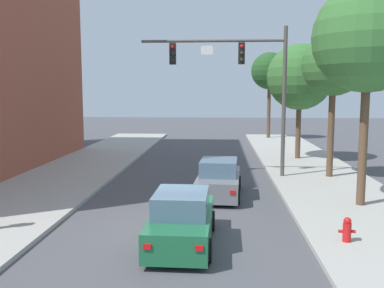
{
  "coord_description": "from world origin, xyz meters",
  "views": [
    {
      "loc": [
        1.39,
        -13.13,
        4.46
      ],
      "look_at": [
        0.09,
        6.73,
        2.0
      ],
      "focal_mm": 40.1,
      "sensor_mm": 36.0,
      "label": 1
    }
  ],
  "objects_px": {
    "traffic_signal_mast": "(243,73)",
    "street_tree_second": "(334,65)",
    "street_tree_nearest": "(368,38)",
    "fire_hydrant": "(347,230)",
    "street_tree_third": "(300,77)",
    "street_tree_farthest": "(270,71)",
    "car_following_green": "(182,220)",
    "car_lead_grey": "(219,180)"
  },
  "relations": [
    {
      "from": "traffic_signal_mast",
      "to": "street_tree_second",
      "type": "relative_size",
      "value": 1.04
    },
    {
      "from": "street_tree_nearest",
      "to": "fire_hydrant",
      "type": "bearing_deg",
      "value": -112.26
    },
    {
      "from": "fire_hydrant",
      "to": "street_tree_third",
      "type": "distance_m",
      "value": 16.46
    },
    {
      "from": "traffic_signal_mast",
      "to": "street_tree_farthest",
      "type": "xyz_separation_m",
      "value": [
        3.42,
        18.41,
        0.89
      ]
    },
    {
      "from": "street_tree_third",
      "to": "car_following_green",
      "type": "bearing_deg",
      "value": -111.21
    },
    {
      "from": "car_lead_grey",
      "to": "street_tree_third",
      "type": "distance_m",
      "value": 12.06
    },
    {
      "from": "street_tree_nearest",
      "to": "street_tree_farthest",
      "type": "distance_m",
      "value": 23.92
    },
    {
      "from": "traffic_signal_mast",
      "to": "street_tree_nearest",
      "type": "height_order",
      "value": "street_tree_nearest"
    },
    {
      "from": "car_lead_grey",
      "to": "traffic_signal_mast",
      "type": "bearing_deg",
      "value": 73.7
    },
    {
      "from": "street_tree_nearest",
      "to": "car_following_green",
      "type": "bearing_deg",
      "value": -146.4
    },
    {
      "from": "traffic_signal_mast",
      "to": "fire_hydrant",
      "type": "relative_size",
      "value": 10.42
    },
    {
      "from": "street_tree_nearest",
      "to": "street_tree_second",
      "type": "relative_size",
      "value": 1.15
    },
    {
      "from": "street_tree_nearest",
      "to": "street_tree_farthest",
      "type": "height_order",
      "value": "street_tree_nearest"
    },
    {
      "from": "fire_hydrant",
      "to": "street_tree_nearest",
      "type": "bearing_deg",
      "value": 67.74
    },
    {
      "from": "street_tree_second",
      "to": "street_tree_farthest",
      "type": "distance_m",
      "value": 18.42
    },
    {
      "from": "street_tree_second",
      "to": "street_tree_farthest",
      "type": "xyz_separation_m",
      "value": [
        -1.05,
        18.38,
        0.54
      ]
    },
    {
      "from": "traffic_signal_mast",
      "to": "car_following_green",
      "type": "xyz_separation_m",
      "value": [
        -2.21,
        -9.79,
        -4.65
      ]
    },
    {
      "from": "traffic_signal_mast",
      "to": "car_following_green",
      "type": "height_order",
      "value": "traffic_signal_mast"
    },
    {
      "from": "car_following_green",
      "to": "street_tree_third",
      "type": "distance_m",
      "value": 17.56
    },
    {
      "from": "car_following_green",
      "to": "fire_hydrant",
      "type": "relative_size",
      "value": 5.92
    },
    {
      "from": "traffic_signal_mast",
      "to": "street_tree_second",
      "type": "bearing_deg",
      "value": 0.42
    },
    {
      "from": "car_following_green",
      "to": "street_tree_nearest",
      "type": "bearing_deg",
      "value": 33.6
    },
    {
      "from": "car_lead_grey",
      "to": "fire_hydrant",
      "type": "distance_m",
      "value": 6.85
    },
    {
      "from": "car_following_green",
      "to": "street_tree_farthest",
      "type": "height_order",
      "value": "street_tree_farthest"
    },
    {
      "from": "traffic_signal_mast",
      "to": "street_tree_nearest",
      "type": "bearing_deg",
      "value": -52.2
    },
    {
      "from": "street_tree_nearest",
      "to": "street_tree_third",
      "type": "relative_size",
      "value": 1.14
    },
    {
      "from": "street_tree_second",
      "to": "street_tree_third",
      "type": "height_order",
      "value": "street_tree_third"
    },
    {
      "from": "car_lead_grey",
      "to": "street_tree_farthest",
      "type": "distance_m",
      "value": 23.45
    },
    {
      "from": "car_lead_grey",
      "to": "street_tree_farthest",
      "type": "xyz_separation_m",
      "value": [
        4.56,
        22.33,
        5.55
      ]
    },
    {
      "from": "fire_hydrant",
      "to": "car_following_green",
      "type": "bearing_deg",
      "value": -178.54
    },
    {
      "from": "traffic_signal_mast",
      "to": "fire_hydrant",
      "type": "height_order",
      "value": "traffic_signal_mast"
    },
    {
      "from": "traffic_signal_mast",
      "to": "street_tree_farthest",
      "type": "bearing_deg",
      "value": 79.49
    },
    {
      "from": "street_tree_third",
      "to": "street_tree_nearest",
      "type": "bearing_deg",
      "value": -88.32
    },
    {
      "from": "traffic_signal_mast",
      "to": "street_tree_second",
      "type": "distance_m",
      "value": 4.48
    },
    {
      "from": "street_tree_third",
      "to": "street_tree_farthest",
      "type": "xyz_separation_m",
      "value": [
        -0.51,
        12.41,
        0.93
      ]
    },
    {
      "from": "car_lead_grey",
      "to": "street_tree_third",
      "type": "height_order",
      "value": "street_tree_third"
    },
    {
      "from": "traffic_signal_mast",
      "to": "street_tree_nearest",
      "type": "distance_m",
      "value": 7.03
    },
    {
      "from": "car_lead_grey",
      "to": "fire_hydrant",
      "type": "bearing_deg",
      "value": -57.29
    },
    {
      "from": "street_tree_second",
      "to": "traffic_signal_mast",
      "type": "bearing_deg",
      "value": -179.58
    },
    {
      "from": "fire_hydrant",
      "to": "street_tree_nearest",
      "type": "height_order",
      "value": "street_tree_nearest"
    },
    {
      "from": "street_tree_third",
      "to": "fire_hydrant",
      "type": "bearing_deg",
      "value": -95.0
    },
    {
      "from": "car_following_green",
      "to": "street_tree_third",
      "type": "bearing_deg",
      "value": 68.79
    }
  ]
}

